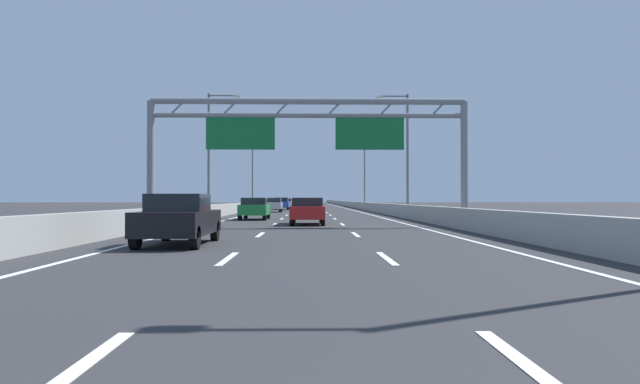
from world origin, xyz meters
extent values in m
plane|color=#2D2D30|center=(0.00, 100.00, 0.00)|extent=(260.00, 260.00, 0.00)
cube|color=white|center=(-1.80, 3.50, 0.01)|extent=(0.16, 3.00, 0.01)
cube|color=white|center=(-1.80, 12.50, 0.01)|extent=(0.16, 3.00, 0.01)
cube|color=white|center=(-1.80, 21.50, 0.01)|extent=(0.16, 3.00, 0.01)
cube|color=white|center=(-1.80, 30.50, 0.01)|extent=(0.16, 3.00, 0.01)
cube|color=white|center=(-1.80, 39.50, 0.01)|extent=(0.16, 3.00, 0.01)
cube|color=white|center=(-1.80, 48.50, 0.01)|extent=(0.16, 3.00, 0.01)
cube|color=white|center=(-1.80, 57.50, 0.01)|extent=(0.16, 3.00, 0.01)
cube|color=white|center=(-1.80, 66.50, 0.01)|extent=(0.16, 3.00, 0.01)
cube|color=white|center=(-1.80, 75.50, 0.01)|extent=(0.16, 3.00, 0.01)
cube|color=white|center=(-1.80, 84.50, 0.01)|extent=(0.16, 3.00, 0.01)
cube|color=white|center=(-1.80, 93.50, 0.01)|extent=(0.16, 3.00, 0.01)
cube|color=white|center=(-1.80, 102.50, 0.01)|extent=(0.16, 3.00, 0.01)
cube|color=white|center=(-1.80, 111.50, 0.01)|extent=(0.16, 3.00, 0.01)
cube|color=white|center=(-1.80, 120.50, 0.01)|extent=(0.16, 3.00, 0.01)
cube|color=white|center=(-1.80, 129.50, 0.01)|extent=(0.16, 3.00, 0.01)
cube|color=white|center=(-1.80, 138.50, 0.01)|extent=(0.16, 3.00, 0.01)
cube|color=white|center=(-1.80, 147.50, 0.01)|extent=(0.16, 3.00, 0.01)
cube|color=white|center=(-1.80, 156.50, 0.01)|extent=(0.16, 3.00, 0.01)
cube|color=white|center=(1.80, 3.50, 0.01)|extent=(0.16, 3.00, 0.01)
cube|color=white|center=(1.80, 12.50, 0.01)|extent=(0.16, 3.00, 0.01)
cube|color=white|center=(1.80, 21.50, 0.01)|extent=(0.16, 3.00, 0.01)
cube|color=white|center=(1.80, 30.50, 0.01)|extent=(0.16, 3.00, 0.01)
cube|color=white|center=(1.80, 39.50, 0.01)|extent=(0.16, 3.00, 0.01)
cube|color=white|center=(1.80, 48.50, 0.01)|extent=(0.16, 3.00, 0.01)
cube|color=white|center=(1.80, 57.50, 0.01)|extent=(0.16, 3.00, 0.01)
cube|color=white|center=(1.80, 66.50, 0.01)|extent=(0.16, 3.00, 0.01)
cube|color=white|center=(1.80, 75.50, 0.01)|extent=(0.16, 3.00, 0.01)
cube|color=white|center=(1.80, 84.50, 0.01)|extent=(0.16, 3.00, 0.01)
cube|color=white|center=(1.80, 93.50, 0.01)|extent=(0.16, 3.00, 0.01)
cube|color=white|center=(1.80, 102.50, 0.01)|extent=(0.16, 3.00, 0.01)
cube|color=white|center=(1.80, 111.50, 0.01)|extent=(0.16, 3.00, 0.01)
cube|color=white|center=(1.80, 120.50, 0.01)|extent=(0.16, 3.00, 0.01)
cube|color=white|center=(1.80, 129.50, 0.01)|extent=(0.16, 3.00, 0.01)
cube|color=white|center=(1.80, 138.50, 0.01)|extent=(0.16, 3.00, 0.01)
cube|color=white|center=(1.80, 147.50, 0.01)|extent=(0.16, 3.00, 0.01)
cube|color=white|center=(1.80, 156.50, 0.01)|extent=(0.16, 3.00, 0.01)
cube|color=white|center=(-5.25, 88.00, 0.01)|extent=(0.16, 176.00, 0.01)
cube|color=white|center=(5.25, 88.00, 0.01)|extent=(0.16, 176.00, 0.01)
cube|color=#9E9E99|center=(-6.90, 110.00, 0.47)|extent=(0.45, 220.00, 0.95)
cube|color=#9E9E99|center=(6.90, 110.00, 0.47)|extent=(0.45, 220.00, 0.95)
cylinder|color=gray|center=(-7.78, 28.54, 3.10)|extent=(0.36, 0.36, 6.20)
cylinder|color=gray|center=(7.78, 28.54, 3.10)|extent=(0.36, 0.36, 6.20)
cylinder|color=gray|center=(0.00, 28.54, 6.20)|extent=(15.55, 0.32, 0.32)
cylinder|color=gray|center=(0.00, 28.54, 5.50)|extent=(15.55, 0.26, 0.26)
cylinder|color=gray|center=(-6.48, 28.54, 5.85)|extent=(0.74, 0.10, 0.74)
cylinder|color=gray|center=(-3.89, 28.54, 5.85)|extent=(0.74, 0.10, 0.74)
cylinder|color=gray|center=(-1.30, 28.54, 5.85)|extent=(0.74, 0.10, 0.74)
cylinder|color=gray|center=(1.30, 28.54, 5.85)|extent=(0.74, 0.10, 0.74)
cylinder|color=gray|center=(3.89, 28.54, 5.85)|extent=(0.74, 0.10, 0.74)
cylinder|color=gray|center=(6.48, 28.54, 5.85)|extent=(0.74, 0.10, 0.74)
cube|color=#146B33|center=(-3.35, 28.54, 4.60)|extent=(3.40, 0.12, 1.60)
cube|color=#146B33|center=(3.05, 28.54, 4.60)|extent=(3.40, 0.12, 1.60)
cylinder|color=slate|center=(-7.70, 45.17, 4.75)|extent=(0.20, 0.20, 9.50)
cylinder|color=slate|center=(-6.60, 45.17, 9.35)|extent=(2.20, 0.12, 0.12)
cube|color=#F2EAC6|center=(-5.50, 45.17, 9.25)|extent=(0.56, 0.28, 0.20)
cylinder|color=slate|center=(7.70, 45.17, 4.75)|extent=(0.20, 0.20, 9.50)
cylinder|color=slate|center=(6.60, 45.17, 9.35)|extent=(2.20, 0.12, 0.12)
cube|color=#F2EAC6|center=(5.50, 45.17, 9.25)|extent=(0.56, 0.28, 0.20)
cylinder|color=slate|center=(-7.70, 80.98, 4.75)|extent=(0.20, 0.20, 9.50)
cylinder|color=slate|center=(-6.60, 80.98, 9.35)|extent=(2.20, 0.12, 0.12)
cube|color=#F2EAC6|center=(-5.50, 80.98, 9.25)|extent=(0.56, 0.28, 0.20)
cylinder|color=slate|center=(7.70, 80.98, 4.75)|extent=(0.20, 0.20, 9.50)
cylinder|color=slate|center=(6.60, 80.98, 9.35)|extent=(2.20, 0.12, 0.12)
cube|color=#F2EAC6|center=(5.50, 80.98, 9.25)|extent=(0.56, 0.28, 0.20)
cube|color=orange|center=(-0.17, 66.35, 0.63)|extent=(1.79, 4.43, 0.62)
cube|color=black|center=(-0.17, 66.54, 1.16)|extent=(1.58, 1.93, 0.45)
cylinder|color=black|center=(-0.95, 68.01, 0.32)|extent=(0.22, 0.64, 0.64)
cylinder|color=black|center=(0.62, 68.01, 0.32)|extent=(0.22, 0.64, 0.64)
cylinder|color=black|center=(-0.95, 64.68, 0.32)|extent=(0.22, 0.64, 0.64)
cylinder|color=black|center=(0.62, 64.68, 0.32)|extent=(0.22, 0.64, 0.64)
cube|color=#1E7A38|center=(-3.52, 38.25, 0.65)|extent=(1.77, 4.51, 0.66)
cube|color=black|center=(-3.52, 37.93, 1.21)|extent=(1.56, 2.02, 0.45)
cylinder|color=black|center=(-4.29, 39.95, 0.32)|extent=(0.22, 0.64, 0.64)
cylinder|color=black|center=(-2.74, 39.95, 0.32)|extent=(0.22, 0.64, 0.64)
cylinder|color=black|center=(-4.29, 36.54, 0.32)|extent=(0.22, 0.64, 0.64)
cylinder|color=black|center=(-2.74, 36.54, 0.32)|extent=(0.22, 0.64, 0.64)
cube|color=black|center=(-3.80, 16.66, 0.66)|extent=(1.80, 4.50, 0.68)
cube|color=black|center=(-3.80, 16.55, 1.25)|extent=(1.59, 1.89, 0.50)
cylinder|color=black|center=(-4.59, 18.36, 0.32)|extent=(0.22, 0.64, 0.64)
cylinder|color=black|center=(-3.01, 18.36, 0.32)|extent=(0.22, 0.64, 0.64)
cylinder|color=black|center=(-4.59, 14.96, 0.32)|extent=(0.22, 0.64, 0.64)
cylinder|color=black|center=(-3.01, 14.96, 0.32)|extent=(0.22, 0.64, 0.64)
cube|color=silver|center=(-3.58, 94.84, 0.64)|extent=(1.88, 4.45, 0.65)
cube|color=black|center=(-3.58, 94.33, 1.19)|extent=(1.65, 1.87, 0.44)
cylinder|color=black|center=(-4.41, 96.52, 0.32)|extent=(0.22, 0.64, 0.64)
cylinder|color=black|center=(-2.75, 96.52, 0.32)|extent=(0.22, 0.64, 0.64)
cylinder|color=black|center=(-4.41, 93.16, 0.32)|extent=(0.22, 0.64, 0.64)
cylinder|color=black|center=(-2.75, 93.16, 0.32)|extent=(0.22, 0.64, 0.64)
cube|color=#A8ADB2|center=(-3.62, 60.68, 0.67)|extent=(1.72, 4.20, 0.70)
cube|color=black|center=(-3.62, 60.92, 1.24)|extent=(1.51, 1.90, 0.45)
cylinder|color=black|center=(-4.37, 62.23, 0.32)|extent=(0.22, 0.64, 0.64)
cylinder|color=black|center=(-2.87, 62.23, 0.32)|extent=(0.22, 0.64, 0.64)
cylinder|color=black|center=(-4.37, 59.13, 0.32)|extent=(0.22, 0.64, 0.64)
cylinder|color=black|center=(-2.87, 59.13, 0.32)|extent=(0.22, 0.64, 0.64)
cube|color=#2347AD|center=(-3.36, 74.20, 0.66)|extent=(1.79, 4.56, 0.69)
cube|color=black|center=(-3.36, 73.55, 1.26)|extent=(1.58, 2.12, 0.51)
cylinder|color=black|center=(-4.15, 75.93, 0.32)|extent=(0.22, 0.64, 0.64)
cylinder|color=black|center=(-2.58, 75.93, 0.32)|extent=(0.22, 0.64, 0.64)
cylinder|color=black|center=(-4.15, 72.47, 0.32)|extent=(0.22, 0.64, 0.64)
cylinder|color=black|center=(-2.58, 72.47, 0.32)|extent=(0.22, 0.64, 0.64)
cube|color=red|center=(-0.05, 30.67, 0.65)|extent=(1.78, 4.52, 0.65)
cube|color=black|center=(-0.05, 30.08, 1.20)|extent=(1.56, 1.83, 0.44)
cylinder|color=black|center=(-0.82, 32.38, 0.32)|extent=(0.22, 0.64, 0.64)
cylinder|color=black|center=(0.73, 32.38, 0.32)|extent=(0.22, 0.64, 0.64)
cylinder|color=black|center=(-0.82, 28.97, 0.32)|extent=(0.22, 0.64, 0.64)
cylinder|color=black|center=(0.73, 28.97, 0.32)|extent=(0.22, 0.64, 0.64)
camera|label=1|loc=(0.03, -1.06, 1.36)|focal=33.59mm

